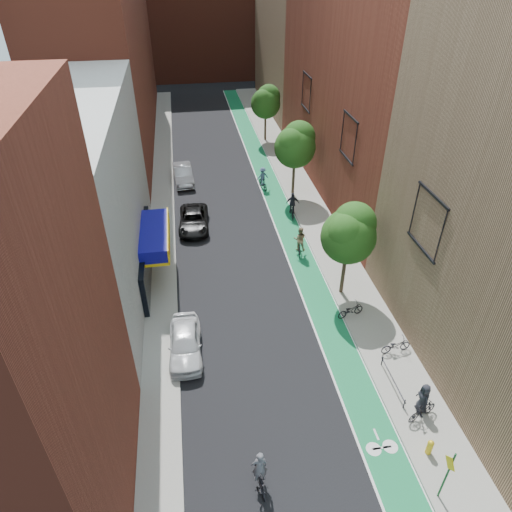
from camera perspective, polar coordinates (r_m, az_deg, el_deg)
name	(u,v)px	position (r m, az deg, el deg)	size (l,w,h in m)	color
ground	(291,441)	(22.81, 4.46, -22.09)	(160.00, 160.00, 0.00)	black
bike_lane	(271,187)	(43.18, 1.88, 8.56)	(2.00, 68.00, 0.01)	#157938
sidewalk_left	(163,195)	(42.54, -11.58, 7.52)	(2.00, 68.00, 0.15)	gray
sidewalk_right	(297,185)	(43.66, 5.15, 8.85)	(3.00, 68.00, 0.15)	gray
building_left_white	(67,203)	(30.01, -22.60, 6.16)	(8.00, 20.00, 12.00)	silver
building_left_far_red	(103,34)	(55.09, -18.63, 24.78)	(8.00, 36.00, 22.00)	maroon
building_right_mid_red	(369,59)	(41.86, 13.94, 22.76)	(8.00, 28.00, 22.00)	maroon
building_right_far_tan	(299,36)	(64.72, 5.35, 25.70)	(8.00, 20.00, 18.00)	#8C6B4C
building_far_closure	(195,8)	(84.56, -7.69, 28.36)	(30.00, 14.00, 20.00)	maroon
tree_near	(349,233)	(27.89, 11.60, 2.89)	(3.40, 3.36, 6.42)	#332619
tree_mid	(296,144)	(39.80, 4.97, 13.78)	(3.55, 3.53, 6.74)	#332619
tree_far	(266,101)	(52.91, 1.25, 18.78)	(3.30, 3.25, 6.21)	#332619
sign_pole	(447,473)	(21.21, 22.78, -23.75)	(0.13, 0.71, 3.00)	#194C26
parked_car_white	(185,343)	(25.93, -8.85, -10.67)	(1.80, 4.47, 1.52)	silver
parked_car_black	(194,220)	(36.83, -7.80, 4.49)	(2.28, 4.94, 1.37)	black
parked_car_silver	(183,174)	(44.49, -9.10, 10.06)	(1.66, 4.75, 1.57)	#979A9F
cyclist_lead	(260,475)	(21.06, 0.47, -25.67)	(0.69, 1.72, 2.16)	black
cyclist_lane_near	(300,243)	(33.27, 5.47, 1.65)	(1.05, 1.78, 2.23)	black
cyclist_lane_mid	(292,208)	(37.98, 4.58, 6.03)	(1.14, 1.74, 2.20)	black
cyclist_lane_far	(263,179)	(42.64, 0.84, 9.55)	(1.22, 1.90, 2.05)	black
parked_bike_near	(396,346)	(26.84, 17.08, -10.65)	(0.61, 1.75, 0.92)	black
parked_bike_mid	(422,411)	(24.21, 20.09, -17.69)	(0.49, 1.72, 1.03)	black
parked_bike_far	(351,310)	(28.41, 11.74, -6.64)	(0.61, 1.75, 0.92)	black
pedestrian	(423,398)	(24.27, 20.20, -16.30)	(0.83, 0.54, 1.70)	black
fire_hydrant	(430,447)	(23.22, 20.91, -21.37)	(0.29, 0.29, 0.83)	gold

